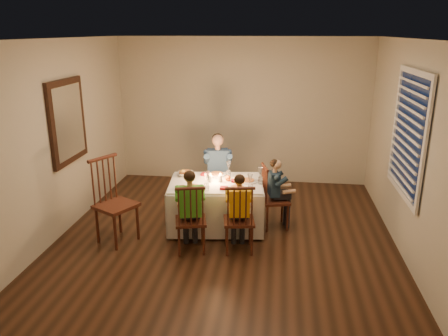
# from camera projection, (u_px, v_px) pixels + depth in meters

# --- Properties ---
(ground) EXTENTS (5.00, 5.00, 0.00)m
(ground) POSITION_uv_depth(u_px,v_px,m) (225.00, 240.00, 5.88)
(ground) COLOR black
(ground) RESTS_ON ground
(wall_left) EXTENTS (0.02, 5.00, 2.60)m
(wall_left) POSITION_uv_depth(u_px,v_px,m) (56.00, 141.00, 5.76)
(wall_left) COLOR #BAB29F
(wall_left) RESTS_ON ground
(wall_right) EXTENTS (0.02, 5.00, 2.60)m
(wall_right) POSITION_uv_depth(u_px,v_px,m) (412.00, 153.00, 5.21)
(wall_right) COLOR #BAB29F
(wall_right) RESTS_ON ground
(wall_back) EXTENTS (4.50, 0.02, 2.60)m
(wall_back) POSITION_uv_depth(u_px,v_px,m) (243.00, 111.00, 7.85)
(wall_back) COLOR #BAB29F
(wall_back) RESTS_ON ground
(ceiling) EXTENTS (5.00, 5.00, 0.00)m
(ceiling) POSITION_uv_depth(u_px,v_px,m) (225.00, 39.00, 5.09)
(ceiling) COLOR white
(ceiling) RESTS_ON wall_back
(dining_table) EXTENTS (1.40, 1.08, 0.65)m
(dining_table) POSITION_uv_depth(u_px,v_px,m) (216.00, 195.00, 6.14)
(dining_table) COLOR white
(dining_table) RESTS_ON ground
(chair_adult) EXTENTS (0.44, 0.42, 0.92)m
(chair_adult) POSITION_uv_depth(u_px,v_px,m) (218.00, 207.00, 6.97)
(chair_adult) COLOR #37180F
(chair_adult) RESTS_ON ground
(chair_near_left) EXTENTS (0.45, 0.44, 0.92)m
(chair_near_left) POSITION_uv_depth(u_px,v_px,m) (191.00, 250.00, 5.60)
(chair_near_left) COLOR #37180F
(chair_near_left) RESTS_ON ground
(chair_near_right) EXTENTS (0.43, 0.42, 0.92)m
(chair_near_right) POSITION_uv_depth(u_px,v_px,m) (239.00, 250.00, 5.60)
(chair_near_right) COLOR #37180F
(chair_near_right) RESTS_ON ground
(chair_end) EXTENTS (0.44, 0.46, 0.92)m
(chair_end) POSITION_uv_depth(u_px,v_px,m) (274.00, 227.00, 6.27)
(chair_end) COLOR #37180F
(chair_end) RESTS_ON ground
(chair_extra) EXTENTS (0.62, 0.63, 1.14)m
(chair_extra) POSITION_uv_depth(u_px,v_px,m) (119.00, 241.00, 5.85)
(chair_extra) COLOR #37180F
(chair_extra) RESTS_ON ground
(adult) EXTENTS (0.49, 0.46, 1.19)m
(adult) POSITION_uv_depth(u_px,v_px,m) (218.00, 207.00, 6.97)
(adult) COLOR #304A79
(adult) RESTS_ON ground
(child_green) EXTENTS (0.43, 0.41, 1.08)m
(child_green) POSITION_uv_depth(u_px,v_px,m) (191.00, 250.00, 5.60)
(child_green) COLOR green
(child_green) RESTS_ON ground
(child_yellow) EXTENTS (0.38, 0.35, 1.03)m
(child_yellow) POSITION_uv_depth(u_px,v_px,m) (239.00, 250.00, 5.60)
(child_yellow) COLOR yellow
(child_yellow) RESTS_ON ground
(child_teal) EXTENTS (0.36, 0.38, 1.01)m
(child_teal) POSITION_uv_depth(u_px,v_px,m) (274.00, 227.00, 6.27)
(child_teal) COLOR #18293C
(child_teal) RESTS_ON ground
(setting_adult) EXTENTS (0.29, 0.29, 0.02)m
(setting_adult) POSITION_uv_depth(u_px,v_px,m) (217.00, 175.00, 6.35)
(setting_adult) COLOR silver
(setting_adult) RESTS_ON dining_table
(setting_green) EXTENTS (0.29, 0.29, 0.02)m
(setting_green) POSITION_uv_depth(u_px,v_px,m) (194.00, 188.00, 5.82)
(setting_green) COLOR silver
(setting_green) RESTS_ON dining_table
(setting_yellow) EXTENTS (0.29, 0.29, 0.02)m
(setting_yellow) POSITION_uv_depth(u_px,v_px,m) (237.00, 188.00, 5.80)
(setting_yellow) COLOR silver
(setting_yellow) RESTS_ON dining_table
(setting_teal) EXTENTS (0.29, 0.29, 0.02)m
(setting_teal) POSITION_uv_depth(u_px,v_px,m) (248.00, 181.00, 6.08)
(setting_teal) COLOR silver
(setting_teal) RESTS_ON dining_table
(candle_left) EXTENTS (0.06, 0.06, 0.10)m
(candle_left) POSITION_uv_depth(u_px,v_px,m) (210.00, 179.00, 6.06)
(candle_left) COLOR white
(candle_left) RESTS_ON dining_table
(candle_right) EXTENTS (0.06, 0.06, 0.10)m
(candle_right) POSITION_uv_depth(u_px,v_px,m) (220.00, 179.00, 6.06)
(candle_right) COLOR white
(candle_right) RESTS_ON dining_table
(squash) EXTENTS (0.09, 0.09, 0.09)m
(squash) POSITION_uv_depth(u_px,v_px,m) (183.00, 173.00, 6.33)
(squash) COLOR yellow
(squash) RESTS_ON dining_table
(orange_fruit) EXTENTS (0.08, 0.08, 0.08)m
(orange_fruit) POSITION_uv_depth(u_px,v_px,m) (228.00, 178.00, 6.11)
(orange_fruit) COLOR orange
(orange_fruit) RESTS_ON dining_table
(serving_bowl) EXTENTS (0.26, 0.26, 0.06)m
(serving_bowl) POSITION_uv_depth(u_px,v_px,m) (185.00, 174.00, 6.33)
(serving_bowl) COLOR silver
(serving_bowl) RESTS_ON dining_table
(wall_mirror) EXTENTS (0.06, 0.95, 1.15)m
(wall_mirror) POSITION_uv_depth(u_px,v_px,m) (68.00, 121.00, 5.98)
(wall_mirror) COLOR black
(wall_mirror) RESTS_ON wall_left
(window_blinds) EXTENTS (0.07, 1.34, 1.54)m
(window_blinds) POSITION_uv_depth(u_px,v_px,m) (408.00, 134.00, 5.25)
(window_blinds) COLOR black
(window_blinds) RESTS_ON wall_right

